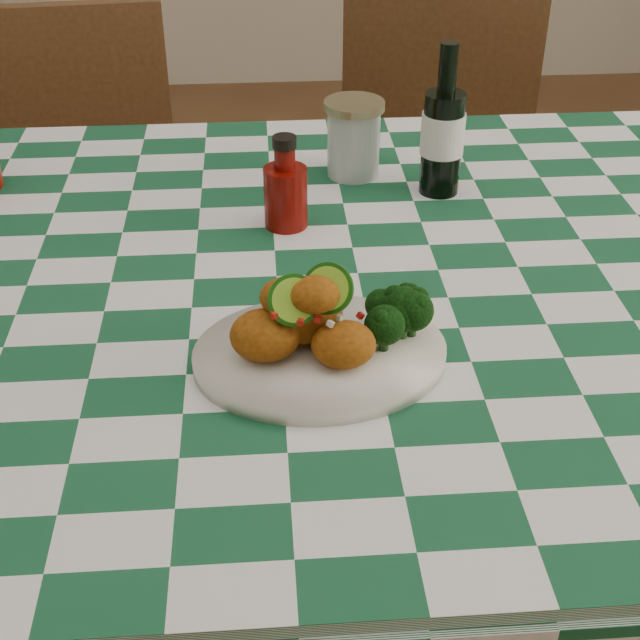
{
  "coord_description": "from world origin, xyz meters",
  "views": [
    {
      "loc": [
        -0.02,
        -0.96,
        1.36
      ],
      "look_at": [
        0.04,
        -0.18,
        0.84
      ],
      "focal_mm": 50.0,
      "sensor_mm": 36.0,
      "label": 1
    }
  ],
  "objects_px": {
    "beer_bottle": "(444,120)",
    "dining_table": "(284,500)",
    "plate": "(320,355)",
    "wooden_chair_left": "(88,240)",
    "wooden_chair_right": "(420,220)",
    "fried_chicken_pile": "(314,314)",
    "ketchup_bottle": "(285,182)",
    "mason_jar": "(354,139)"
  },
  "relations": [
    {
      "from": "plate",
      "to": "wooden_chair_right",
      "type": "height_order",
      "value": "wooden_chair_right"
    },
    {
      "from": "ketchup_bottle",
      "to": "beer_bottle",
      "type": "bearing_deg",
      "value": 21.4
    },
    {
      "from": "beer_bottle",
      "to": "dining_table",
      "type": "bearing_deg",
      "value": -137.62
    },
    {
      "from": "fried_chicken_pile",
      "to": "ketchup_bottle",
      "type": "xyz_separation_m",
      "value": [
        -0.02,
        0.32,
        0.0
      ]
    },
    {
      "from": "plate",
      "to": "wooden_chair_right",
      "type": "bearing_deg",
      "value": 72.84
    },
    {
      "from": "plate",
      "to": "wooden_chair_right",
      "type": "relative_size",
      "value": 0.29
    },
    {
      "from": "dining_table",
      "to": "beer_bottle",
      "type": "distance_m",
      "value": 0.6
    },
    {
      "from": "ketchup_bottle",
      "to": "wooden_chair_right",
      "type": "relative_size",
      "value": 0.14
    },
    {
      "from": "plate",
      "to": "mason_jar",
      "type": "distance_m",
      "value": 0.49
    },
    {
      "from": "beer_bottle",
      "to": "wooden_chair_right",
      "type": "relative_size",
      "value": 0.23
    },
    {
      "from": "fried_chicken_pile",
      "to": "wooden_chair_right",
      "type": "distance_m",
      "value": 1.04
    },
    {
      "from": "mason_jar",
      "to": "wooden_chair_right",
      "type": "distance_m",
      "value": 0.62
    },
    {
      "from": "ketchup_bottle",
      "to": "wooden_chair_left",
      "type": "distance_m",
      "value": 0.84
    },
    {
      "from": "wooden_chair_right",
      "to": "plate",
      "type": "bearing_deg",
      "value": -89.39
    },
    {
      "from": "ketchup_bottle",
      "to": "wooden_chair_left",
      "type": "bearing_deg",
      "value": 123.66
    },
    {
      "from": "dining_table",
      "to": "ketchup_bottle",
      "type": "xyz_separation_m",
      "value": [
        0.02,
        0.14,
        0.46
      ]
    },
    {
      "from": "dining_table",
      "to": "fried_chicken_pile",
      "type": "xyz_separation_m",
      "value": [
        0.04,
        -0.18,
        0.46
      ]
    },
    {
      "from": "fried_chicken_pile",
      "to": "beer_bottle",
      "type": "height_order",
      "value": "beer_bottle"
    },
    {
      "from": "mason_jar",
      "to": "wooden_chair_left",
      "type": "distance_m",
      "value": 0.79
    },
    {
      "from": "dining_table",
      "to": "plate",
      "type": "xyz_separation_m",
      "value": [
        0.04,
        -0.18,
        0.4
      ]
    },
    {
      "from": "mason_jar",
      "to": "beer_bottle",
      "type": "xyz_separation_m",
      "value": [
        0.12,
        -0.07,
        0.05
      ]
    },
    {
      "from": "mason_jar",
      "to": "wooden_chair_left",
      "type": "bearing_deg",
      "value": 138.74
    },
    {
      "from": "fried_chicken_pile",
      "to": "plate",
      "type": "bearing_deg",
      "value": 0.0
    },
    {
      "from": "wooden_chair_right",
      "to": "wooden_chair_left",
      "type": "bearing_deg",
      "value": -162.61
    },
    {
      "from": "fried_chicken_pile",
      "to": "ketchup_bottle",
      "type": "relative_size",
      "value": 1.1
    },
    {
      "from": "wooden_chair_right",
      "to": "beer_bottle",
      "type": "bearing_deg",
      "value": -81.07
    },
    {
      "from": "ketchup_bottle",
      "to": "mason_jar",
      "type": "distance_m",
      "value": 0.19
    },
    {
      "from": "wooden_chair_left",
      "to": "fried_chicken_pile",
      "type": "bearing_deg",
      "value": -71.23
    },
    {
      "from": "dining_table",
      "to": "wooden_chair_right",
      "type": "xyz_separation_m",
      "value": [
        0.33,
        0.74,
        0.07
      ]
    },
    {
      "from": "fried_chicken_pile",
      "to": "wooden_chair_right",
      "type": "relative_size",
      "value": 0.15
    },
    {
      "from": "ketchup_bottle",
      "to": "fried_chicken_pile",
      "type": "bearing_deg",
      "value": -86.93
    },
    {
      "from": "dining_table",
      "to": "wooden_chair_left",
      "type": "bearing_deg",
      "value": 117.49
    },
    {
      "from": "fried_chicken_pile",
      "to": "wooden_chair_right",
      "type": "height_order",
      "value": "wooden_chair_right"
    },
    {
      "from": "wooden_chair_left",
      "to": "beer_bottle",
      "type": "bearing_deg",
      "value": -45.09
    },
    {
      "from": "plate",
      "to": "mason_jar",
      "type": "relative_size",
      "value": 2.38
    },
    {
      "from": "wooden_chair_left",
      "to": "wooden_chair_right",
      "type": "bearing_deg",
      "value": -6.11
    },
    {
      "from": "plate",
      "to": "ketchup_bottle",
      "type": "distance_m",
      "value": 0.32
    },
    {
      "from": "mason_jar",
      "to": "wooden_chair_left",
      "type": "height_order",
      "value": "mason_jar"
    },
    {
      "from": "dining_table",
      "to": "beer_bottle",
      "type": "xyz_separation_m",
      "value": [
        0.25,
        0.22,
        0.5
      ]
    },
    {
      "from": "fried_chicken_pile",
      "to": "dining_table",
      "type": "bearing_deg",
      "value": 100.9
    },
    {
      "from": "dining_table",
      "to": "wooden_chair_left",
      "type": "distance_m",
      "value": 0.84
    },
    {
      "from": "ketchup_bottle",
      "to": "wooden_chair_left",
      "type": "relative_size",
      "value": 0.15
    }
  ]
}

